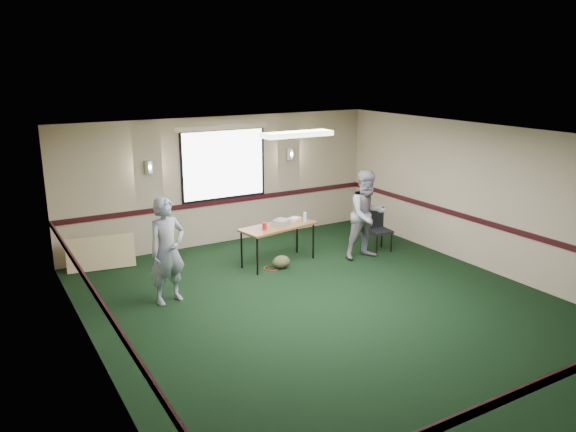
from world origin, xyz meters
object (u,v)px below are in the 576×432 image
folding_table (278,228)px  person_right (367,215)px  person_left (167,251)px  projector (282,222)px  conference_chair (377,226)px

folding_table → person_right: (1.66, -0.60, 0.18)m
folding_table → person_right: 1.78m
person_left → person_right: person_right is taller
projector → person_left: person_left is taller
person_right → projector: bearing=161.8°
folding_table → person_left: size_ratio=0.92×
person_left → folding_table: bearing=2.5°
person_left → person_right: (4.08, 0.10, 0.01)m
projector → conference_chair: conference_chair is taller
folding_table → conference_chair: 2.21m
folding_table → person_left: 2.52m
projector → conference_chair: bearing=-42.2°
projector → conference_chair: 2.13m
folding_table → person_left: person_left is taller
conference_chair → folding_table: bearing=177.5°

